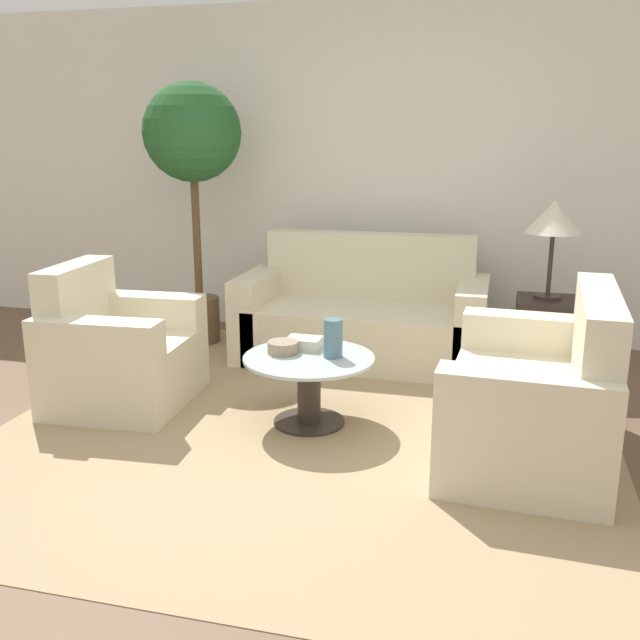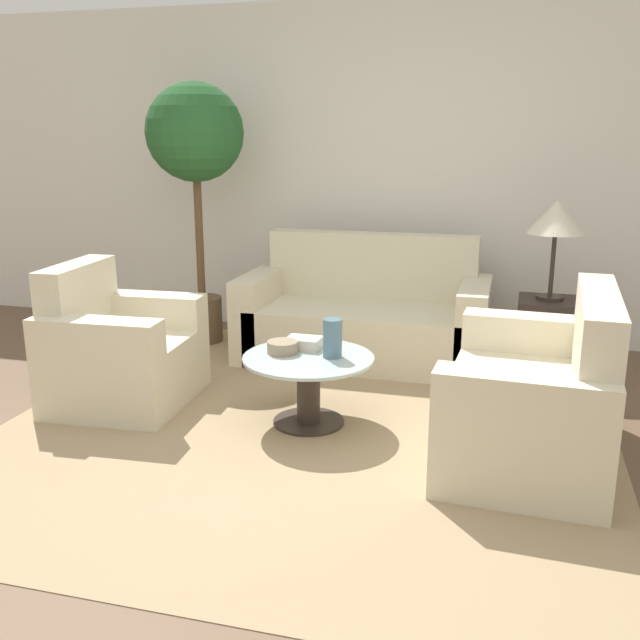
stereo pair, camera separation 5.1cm
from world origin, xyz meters
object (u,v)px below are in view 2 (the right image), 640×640
(armchair, at_px, (117,356))
(book_stack, at_px, (304,343))
(bowl, at_px, (283,347))
(vase, at_px, (332,338))
(coffee_table, at_px, (308,380))
(loveseat, at_px, (541,404))
(potted_plant, at_px, (196,148))
(sofa_main, at_px, (365,319))
(table_lamp, at_px, (556,220))

(armchair, height_order, book_stack, armchair)
(bowl, bearing_deg, vase, 0.68)
(coffee_table, distance_m, vase, 0.28)
(loveseat, bearing_deg, bowl, -91.92)
(loveseat, distance_m, potted_plant, 3.17)
(coffee_table, bearing_deg, armchair, 177.76)
(potted_plant, distance_m, book_stack, 2.04)
(book_stack, bearing_deg, sofa_main, 85.16)
(table_lamp, bearing_deg, vase, -134.10)
(table_lamp, bearing_deg, coffee_table, -136.46)
(coffee_table, distance_m, potted_plant, 2.25)
(sofa_main, bearing_deg, coffee_table, -92.35)
(sofa_main, xyz_separation_m, vase, (0.08, -1.30, 0.23))
(loveseat, relative_size, table_lamp, 1.99)
(armchair, distance_m, loveseat, 2.50)
(sofa_main, distance_m, table_lamp, 1.49)
(vase, distance_m, book_stack, 0.24)
(coffee_table, xyz_separation_m, vase, (0.13, 0.03, 0.25))
(potted_plant, bearing_deg, vase, -44.09)
(vase, bearing_deg, sofa_main, 93.43)
(loveseat, bearing_deg, armchair, -90.34)
(armchair, xyz_separation_m, table_lamp, (2.57, 1.21, 0.78))
(sofa_main, distance_m, coffee_table, 1.33)
(armchair, distance_m, book_stack, 1.19)
(loveseat, xyz_separation_m, potted_plant, (-2.53, 1.49, 1.21))
(armchair, height_order, coffee_table, armchair)
(coffee_table, distance_m, table_lamp, 2.00)
(armchair, bearing_deg, sofa_main, -48.62)
(potted_plant, relative_size, bowl, 11.28)
(book_stack, bearing_deg, loveseat, -9.13)
(sofa_main, xyz_separation_m, bowl, (-0.21, -1.30, 0.15))
(bowl, height_order, book_stack, bowl)
(loveseat, distance_m, book_stack, 1.35)
(sofa_main, height_order, loveseat, sofa_main)
(potted_plant, bearing_deg, book_stack, -46.04)
(coffee_table, bearing_deg, bowl, 171.39)
(armchair, distance_m, bowl, 1.09)
(vase, height_order, book_stack, vase)
(armchair, bearing_deg, coffee_table, -95.44)
(bowl, relative_size, book_stack, 0.88)
(sofa_main, relative_size, vase, 8.10)
(armchair, relative_size, vase, 4.15)
(armchair, xyz_separation_m, coffee_table, (1.24, -0.05, -0.03))
(sofa_main, relative_size, book_stack, 8.87)
(armchair, xyz_separation_m, book_stack, (1.17, 0.09, 0.15))
(coffee_table, bearing_deg, sofa_main, 87.65)
(sofa_main, relative_size, table_lamp, 2.67)
(loveseat, distance_m, table_lamp, 1.57)
(armchair, bearing_deg, vase, -94.08)
(potted_plant, bearing_deg, coffee_table, -47.49)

